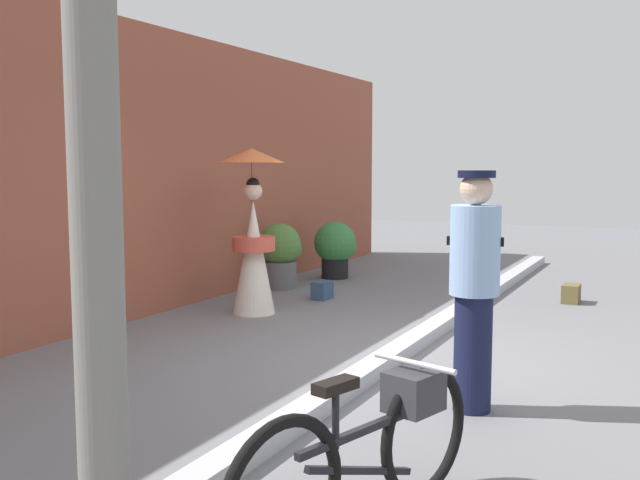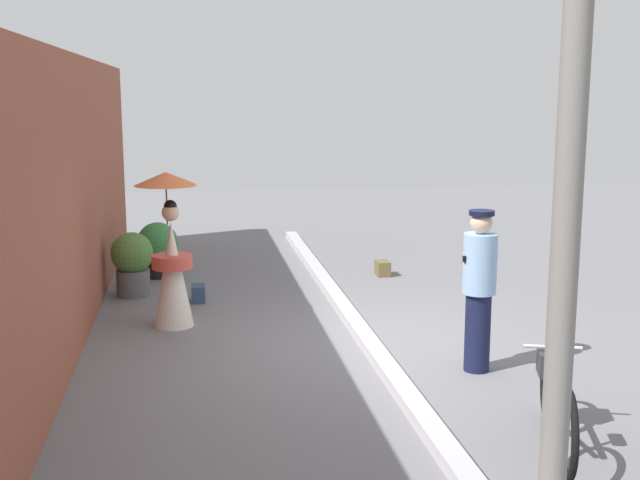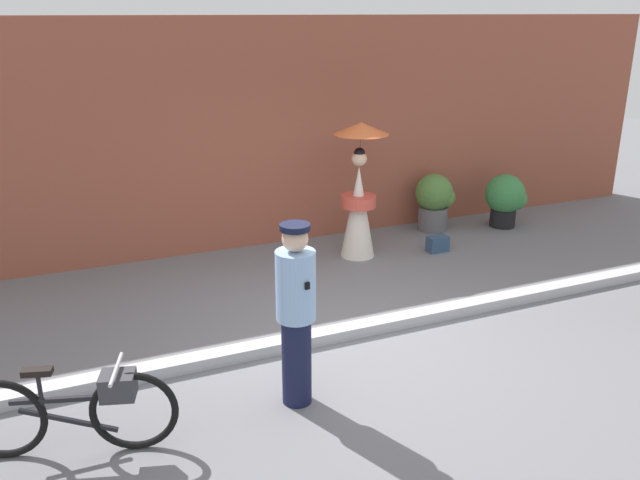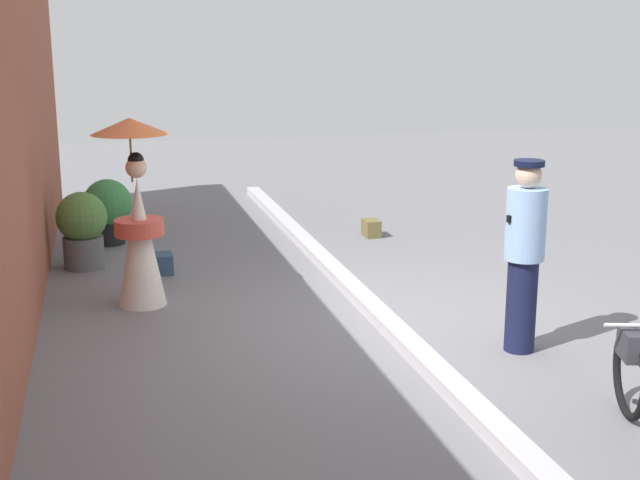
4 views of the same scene
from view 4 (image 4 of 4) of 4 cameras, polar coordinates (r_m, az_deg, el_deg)
ground_plane at (r=8.17m, az=4.11°, el=-5.54°), size 30.00×30.00×0.00m
sidewalk_curb at (r=8.15m, az=4.11°, el=-5.15°), size 14.00×0.20×0.12m
person_officer at (r=7.41m, az=13.47°, el=-0.74°), size 0.34×0.38×1.66m
person_with_parasol at (r=8.65m, az=-12.07°, el=1.63°), size 0.76×0.76×1.88m
potted_plant_by_door at (r=10.33m, az=-15.53°, el=0.89°), size 0.60×0.59×0.90m
potted_plant_small at (r=11.44m, az=-13.92°, el=2.09°), size 0.64×0.63×0.85m
backpack_on_pavement at (r=9.95m, az=-10.31°, el=-1.51°), size 0.30×0.18×0.23m
backpack_spare at (r=11.59m, az=3.47°, el=0.82°), size 0.31×0.20×0.23m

